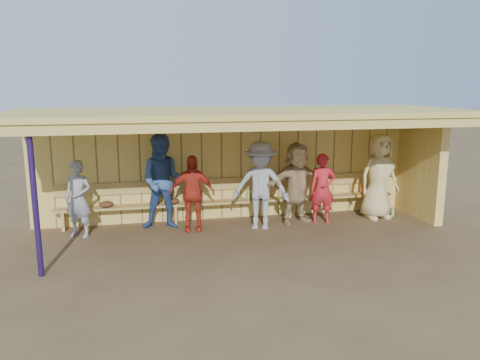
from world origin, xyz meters
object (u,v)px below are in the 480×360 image
Objects in this scene: player_f at (297,183)px; player_g at (323,189)px; bench at (233,196)px; player_h at (379,176)px; player_a at (78,199)px; player_d at (192,193)px; player_c at (164,182)px; player_e at (261,185)px.

player_g is (0.55, -0.13, -0.13)m from player_f.
player_h is at bearing -10.55° from bench.
player_g is at bearing 23.31° from player_a.
player_d is 4.21m from player_h.
player_h is at bearing 5.03° from player_c.
player_d is 1.43m from player_e.
bench is at bearing 34.38° from player_a.
player_g is (1.43, 0.12, -0.16)m from player_e.
player_h is at bearing 22.59° from player_e.
player_a is 3.67m from player_e.
player_h reaches higher than player_a.
player_d is 0.86× the size of player_e.
player_c is (1.69, 0.20, 0.23)m from player_a.
player_g is 1.99m from bench.
player_f is (4.53, 0.02, 0.12)m from player_a.
player_h is (1.36, 0.07, 0.20)m from player_g.
player_a is 5.08m from player_g.
player_c is 1.26× the size of player_d.
player_e is at bearing -4.35° from player_c.
player_a is 0.83× the size of player_e.
player_d is 1.04× the size of player_g.
player_a is 6.45m from player_h.
player_e reaches higher than player_d.
player_d is 0.82× the size of player_h.
player_c reaches higher than player_d.
player_f is (2.29, 0.10, 0.10)m from player_d.
player_f is 1.91m from player_h.
player_d is 2.84m from player_g.
player_e is 0.91m from player_f.
player_d is at bearing 167.10° from player_f.
player_c is 1.12× the size of player_f.
player_f is 0.23× the size of bench.
player_g is (3.40, -0.31, -0.23)m from player_c.
player_d is at bearing -165.86° from player_g.
player_a is 0.20× the size of bench.
player_c reaches higher than player_h.
player_d is at bearing -18.30° from player_c.
player_e is at bearing 20.94° from player_a.
player_h is at bearing 17.76° from player_g.
player_a is 0.80× the size of player_h.
player_d is at bearing -147.20° from bench.
bench is (-0.43, 0.79, -0.39)m from player_e.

